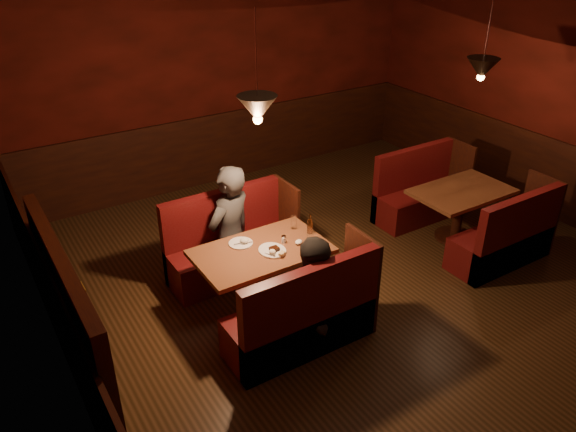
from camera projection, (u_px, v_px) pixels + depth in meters
room at (366, 210)px, 5.20m from camera, size 6.02×7.02×2.92m
main_table at (263, 263)px, 5.38m from camera, size 1.26×0.77×0.88m
main_bench_far at (231, 249)px, 6.02m from camera, size 1.39×0.50×0.95m
main_bench_near at (305, 321)px, 4.96m from camera, size 1.39×0.50×0.95m
second_table at (460, 203)px, 6.59m from camera, size 1.14×0.73×0.64m
second_bench_far at (419, 195)px, 7.20m from camera, size 1.26×0.47×0.90m
second_bench_near at (506, 241)px, 6.19m from camera, size 1.26×0.47×0.90m
diner_a at (229, 209)px, 5.72m from camera, size 0.70×0.58×1.64m
diner_b at (318, 276)px, 4.85m from camera, size 0.69×0.54×1.42m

